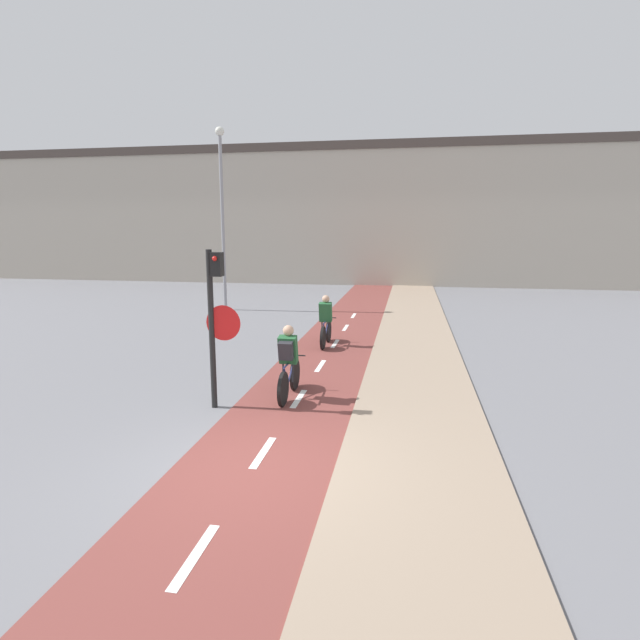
{
  "coord_description": "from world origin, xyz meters",
  "views": [
    {
      "loc": [
        2.12,
        -6.39,
        3.39
      ],
      "look_at": [
        0.0,
        5.44,
        1.2
      ],
      "focal_mm": 28.0,
      "sensor_mm": 36.0,
      "label": 1
    }
  ],
  "objects_px": {
    "cyclist_near": "(288,364)",
    "cyclist_far": "(326,324)",
    "traffic_light_pole": "(215,311)",
    "street_lamp_far": "(222,202)"
  },
  "relations": [
    {
      "from": "traffic_light_pole",
      "to": "cyclist_far",
      "type": "relative_size",
      "value": 1.81
    },
    {
      "from": "traffic_light_pole",
      "to": "street_lamp_far",
      "type": "xyz_separation_m",
      "value": [
        -4.16,
        11.37,
        2.63
      ]
    },
    {
      "from": "street_lamp_far",
      "to": "cyclist_far",
      "type": "xyz_separation_m",
      "value": [
        5.35,
        -5.92,
        -3.83
      ]
    },
    {
      "from": "street_lamp_far",
      "to": "cyclist_near",
      "type": "distance_m",
      "value": 12.49
    },
    {
      "from": "cyclist_near",
      "to": "cyclist_far",
      "type": "distance_m",
      "value": 4.7
    },
    {
      "from": "cyclist_far",
      "to": "cyclist_near",
      "type": "bearing_deg",
      "value": -89.72
    },
    {
      "from": "street_lamp_far",
      "to": "cyclist_far",
      "type": "distance_m",
      "value": 8.85
    },
    {
      "from": "cyclist_far",
      "to": "traffic_light_pole",
      "type": "bearing_deg",
      "value": -102.25
    },
    {
      "from": "cyclist_near",
      "to": "cyclist_far",
      "type": "height_order",
      "value": "cyclist_near"
    },
    {
      "from": "traffic_light_pole",
      "to": "street_lamp_far",
      "type": "distance_m",
      "value": 12.39
    }
  ]
}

